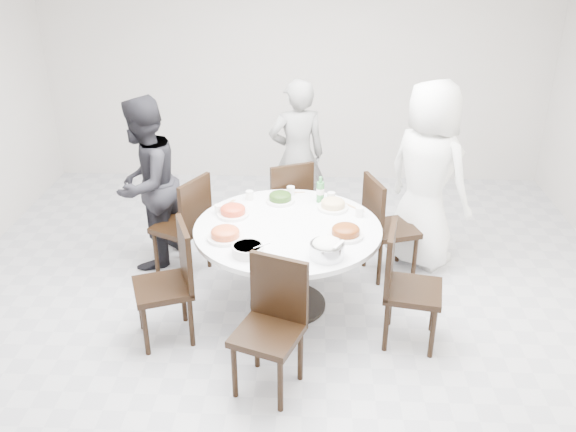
{
  "coord_description": "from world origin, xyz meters",
  "views": [
    {
      "loc": [
        0.21,
        -4.2,
        2.96
      ],
      "look_at": [
        0.02,
        0.17,
        0.82
      ],
      "focal_mm": 38.0,
      "sensor_mm": 36.0,
      "label": 1
    }
  ],
  "objects_px": {
    "diner_right": "(428,176)",
    "diner_left": "(145,184)",
    "chair_s": "(267,332)",
    "chair_n": "(285,204)",
    "chair_nw": "(180,225)",
    "chair_sw": "(162,285)",
    "dining_table": "(288,267)",
    "rice_bowl": "(327,250)",
    "chair_ne": "(391,227)",
    "diner_middle": "(297,156)",
    "beverage_bottle": "(320,189)",
    "soup_bowl": "(248,250)",
    "chair_se": "(413,288)"
  },
  "relations": [
    {
      "from": "chair_s",
      "to": "chair_n",
      "type": "bearing_deg",
      "value": 110.78
    },
    {
      "from": "dining_table",
      "to": "diner_right",
      "type": "distance_m",
      "value": 1.56
    },
    {
      "from": "chair_nw",
      "to": "diner_middle",
      "type": "height_order",
      "value": "diner_middle"
    },
    {
      "from": "chair_sw",
      "to": "beverage_bottle",
      "type": "relative_size",
      "value": 4.08
    },
    {
      "from": "beverage_bottle",
      "to": "chair_n",
      "type": "bearing_deg",
      "value": 122.29
    },
    {
      "from": "dining_table",
      "to": "chair_n",
      "type": "xyz_separation_m",
      "value": [
        -0.07,
        1.01,
        0.1
      ]
    },
    {
      "from": "beverage_bottle",
      "to": "chair_s",
      "type": "bearing_deg",
      "value": -103.23
    },
    {
      "from": "chair_s",
      "to": "beverage_bottle",
      "type": "bearing_deg",
      "value": 98.09
    },
    {
      "from": "chair_s",
      "to": "diner_middle",
      "type": "bearing_deg",
      "value": 108.48
    },
    {
      "from": "chair_nw",
      "to": "diner_right",
      "type": "distance_m",
      "value": 2.28
    },
    {
      "from": "beverage_bottle",
      "to": "rice_bowl",
      "type": "bearing_deg",
      "value": -87.38
    },
    {
      "from": "dining_table",
      "to": "chair_s",
      "type": "distance_m",
      "value": 1.02
    },
    {
      "from": "chair_nw",
      "to": "beverage_bottle",
      "type": "height_order",
      "value": "beverage_bottle"
    },
    {
      "from": "rice_bowl",
      "to": "chair_ne",
      "type": "bearing_deg",
      "value": 60.1
    },
    {
      "from": "chair_ne",
      "to": "soup_bowl",
      "type": "distance_m",
      "value": 1.6
    },
    {
      "from": "dining_table",
      "to": "chair_sw",
      "type": "height_order",
      "value": "chair_sw"
    },
    {
      "from": "diner_middle",
      "to": "rice_bowl",
      "type": "distance_m",
      "value": 1.97
    },
    {
      "from": "chair_ne",
      "to": "diner_left",
      "type": "height_order",
      "value": "diner_left"
    },
    {
      "from": "diner_middle",
      "to": "diner_left",
      "type": "bearing_deg",
      "value": 16.1
    },
    {
      "from": "soup_bowl",
      "to": "diner_right",
      "type": "bearing_deg",
      "value": 40.27
    },
    {
      "from": "diner_left",
      "to": "dining_table",
      "type": "bearing_deg",
      "value": 76.97
    },
    {
      "from": "chair_nw",
      "to": "chair_se",
      "type": "xyz_separation_m",
      "value": [
        1.96,
        -0.97,
        0.0
      ]
    },
    {
      "from": "dining_table",
      "to": "chair_sw",
      "type": "distance_m",
      "value": 1.04
    },
    {
      "from": "rice_bowl",
      "to": "soup_bowl",
      "type": "relative_size",
      "value": 1.07
    },
    {
      "from": "chair_n",
      "to": "chair_s",
      "type": "relative_size",
      "value": 1.0
    },
    {
      "from": "chair_se",
      "to": "rice_bowl",
      "type": "bearing_deg",
      "value": 104.31
    },
    {
      "from": "chair_ne",
      "to": "rice_bowl",
      "type": "height_order",
      "value": "chair_ne"
    },
    {
      "from": "diner_middle",
      "to": "soup_bowl",
      "type": "relative_size",
      "value": 6.72
    },
    {
      "from": "diner_right",
      "to": "beverage_bottle",
      "type": "xyz_separation_m",
      "value": [
        -0.97,
        -0.33,
        -0.01
      ]
    },
    {
      "from": "dining_table",
      "to": "soup_bowl",
      "type": "relative_size",
      "value": 6.36
    },
    {
      "from": "chair_se",
      "to": "diner_middle",
      "type": "xyz_separation_m",
      "value": [
        -0.93,
        1.92,
        0.32
      ]
    },
    {
      "from": "diner_middle",
      "to": "soup_bowl",
      "type": "height_order",
      "value": "diner_middle"
    },
    {
      "from": "soup_bowl",
      "to": "chair_s",
      "type": "bearing_deg",
      "value": -72.08
    },
    {
      "from": "soup_bowl",
      "to": "beverage_bottle",
      "type": "bearing_deg",
      "value": 60.47
    },
    {
      "from": "diner_right",
      "to": "diner_left",
      "type": "xyz_separation_m",
      "value": [
        -2.55,
        -0.12,
        -0.07
      ]
    },
    {
      "from": "diner_middle",
      "to": "chair_sw",
      "type": "bearing_deg",
      "value": 49.9
    },
    {
      "from": "chair_sw",
      "to": "beverage_bottle",
      "type": "distance_m",
      "value": 1.57
    },
    {
      "from": "chair_ne",
      "to": "chair_se",
      "type": "xyz_separation_m",
      "value": [
        0.05,
        -1.01,
        0.0
      ]
    },
    {
      "from": "chair_sw",
      "to": "chair_se",
      "type": "distance_m",
      "value": 1.89
    },
    {
      "from": "diner_middle",
      "to": "beverage_bottle",
      "type": "distance_m",
      "value": 1.03
    },
    {
      "from": "chair_s",
      "to": "rice_bowl",
      "type": "xyz_separation_m",
      "value": [
        0.4,
        0.54,
        0.33
      ]
    },
    {
      "from": "chair_nw",
      "to": "diner_right",
      "type": "bearing_deg",
      "value": 124.14
    },
    {
      "from": "chair_se",
      "to": "rice_bowl",
      "type": "height_order",
      "value": "chair_se"
    },
    {
      "from": "dining_table",
      "to": "diner_middle",
      "type": "distance_m",
      "value": 1.54
    },
    {
      "from": "diner_right",
      "to": "rice_bowl",
      "type": "bearing_deg",
      "value": 99.98
    },
    {
      "from": "dining_table",
      "to": "chair_sw",
      "type": "bearing_deg",
      "value": -153.01
    },
    {
      "from": "chair_nw",
      "to": "chair_sw",
      "type": "height_order",
      "value": "same"
    },
    {
      "from": "chair_nw",
      "to": "rice_bowl",
      "type": "distance_m",
      "value": 1.68
    },
    {
      "from": "diner_right",
      "to": "diner_left",
      "type": "distance_m",
      "value": 2.55
    },
    {
      "from": "chair_nw",
      "to": "chair_se",
      "type": "distance_m",
      "value": 2.18
    }
  ]
}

